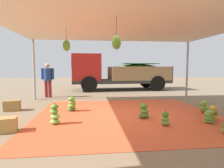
{
  "coord_description": "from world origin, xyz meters",
  "views": [
    {
      "loc": [
        -1.13,
        -5.77,
        1.52
      ],
      "look_at": [
        -0.26,
        1.98,
        0.83
      ],
      "focal_mm": 29.66,
      "sensor_mm": 36.0,
      "label": 1
    }
  ],
  "objects_px": {
    "banana_bunch_4": "(165,119)",
    "banana_bunch_6": "(55,115)",
    "worker_0": "(48,78)",
    "crate_0": "(4,125)",
    "banana_bunch_2": "(209,117)",
    "cargo_truck_main": "(117,72)",
    "crate_1": "(12,106)",
    "banana_bunch_5": "(213,113)",
    "banana_bunch_8": "(204,107)",
    "banana_bunch_1": "(72,104)",
    "banana_bunch_7": "(144,111)"
  },
  "relations": [
    {
      "from": "banana_bunch_1",
      "to": "banana_bunch_8",
      "type": "distance_m",
      "value": 4.48
    },
    {
      "from": "banana_bunch_4",
      "to": "cargo_truck_main",
      "type": "height_order",
      "value": "cargo_truck_main"
    },
    {
      "from": "banana_bunch_5",
      "to": "crate_0",
      "type": "height_order",
      "value": "banana_bunch_5"
    },
    {
      "from": "cargo_truck_main",
      "to": "banana_bunch_8",
      "type": "bearing_deg",
      "value": -74.43
    },
    {
      "from": "banana_bunch_8",
      "to": "cargo_truck_main",
      "type": "height_order",
      "value": "cargo_truck_main"
    },
    {
      "from": "banana_bunch_4",
      "to": "cargo_truck_main",
      "type": "bearing_deg",
      "value": 90.95
    },
    {
      "from": "banana_bunch_2",
      "to": "banana_bunch_5",
      "type": "xyz_separation_m",
      "value": [
        0.28,
        0.23,
        0.03
      ]
    },
    {
      "from": "banana_bunch_5",
      "to": "crate_1",
      "type": "height_order",
      "value": "banana_bunch_5"
    },
    {
      "from": "banana_bunch_4",
      "to": "crate_0",
      "type": "xyz_separation_m",
      "value": [
        -3.96,
        -0.04,
        -0.01
      ]
    },
    {
      "from": "worker_0",
      "to": "crate_1",
      "type": "height_order",
      "value": "worker_0"
    },
    {
      "from": "cargo_truck_main",
      "to": "banana_bunch_1",
      "type": "bearing_deg",
      "value": -111.78
    },
    {
      "from": "worker_0",
      "to": "crate_0",
      "type": "distance_m",
      "value": 5.29
    },
    {
      "from": "banana_bunch_2",
      "to": "banana_bunch_8",
      "type": "bearing_deg",
      "value": 63.78
    },
    {
      "from": "banana_bunch_5",
      "to": "crate_1",
      "type": "distance_m",
      "value": 6.57
    },
    {
      "from": "banana_bunch_4",
      "to": "banana_bunch_6",
      "type": "relative_size",
      "value": 0.71
    },
    {
      "from": "banana_bunch_8",
      "to": "worker_0",
      "type": "bearing_deg",
      "value": 145.78
    },
    {
      "from": "banana_bunch_2",
      "to": "crate_1",
      "type": "height_order",
      "value": "banana_bunch_2"
    },
    {
      "from": "banana_bunch_6",
      "to": "worker_0",
      "type": "xyz_separation_m",
      "value": [
        -1.23,
        4.73,
        0.76
      ]
    },
    {
      "from": "cargo_truck_main",
      "to": "crate_1",
      "type": "height_order",
      "value": "cargo_truck_main"
    },
    {
      "from": "banana_bunch_4",
      "to": "crate_1",
      "type": "xyz_separation_m",
      "value": [
        -4.72,
        2.27,
        0.0
      ]
    },
    {
      "from": "banana_bunch_5",
      "to": "banana_bunch_6",
      "type": "height_order",
      "value": "banana_bunch_6"
    },
    {
      "from": "banana_bunch_4",
      "to": "banana_bunch_2",
      "type": "bearing_deg",
      "value": 3.29
    },
    {
      "from": "banana_bunch_7",
      "to": "worker_0",
      "type": "height_order",
      "value": "worker_0"
    },
    {
      "from": "banana_bunch_1",
      "to": "banana_bunch_5",
      "type": "bearing_deg",
      "value": -21.33
    },
    {
      "from": "banana_bunch_6",
      "to": "worker_0",
      "type": "height_order",
      "value": "worker_0"
    },
    {
      "from": "banana_bunch_5",
      "to": "banana_bunch_6",
      "type": "bearing_deg",
      "value": 178.1
    },
    {
      "from": "banana_bunch_7",
      "to": "worker_0",
      "type": "xyz_separation_m",
      "value": [
        -3.78,
        4.41,
        0.8
      ]
    },
    {
      "from": "banana_bunch_5",
      "to": "banana_bunch_7",
      "type": "height_order",
      "value": "banana_bunch_7"
    },
    {
      "from": "banana_bunch_2",
      "to": "banana_bunch_6",
      "type": "relative_size",
      "value": 0.74
    },
    {
      "from": "banana_bunch_1",
      "to": "banana_bunch_4",
      "type": "distance_m",
      "value": 3.24
    },
    {
      "from": "banana_bunch_8",
      "to": "crate_0",
      "type": "bearing_deg",
      "value": -168.4
    },
    {
      "from": "banana_bunch_1",
      "to": "banana_bunch_7",
      "type": "height_order",
      "value": "banana_bunch_1"
    },
    {
      "from": "banana_bunch_7",
      "to": "crate_0",
      "type": "relative_size",
      "value": 0.91
    },
    {
      "from": "banana_bunch_6",
      "to": "banana_bunch_8",
      "type": "height_order",
      "value": "banana_bunch_6"
    },
    {
      "from": "banana_bunch_4",
      "to": "cargo_truck_main",
      "type": "distance_m",
      "value": 8.18
    },
    {
      "from": "banana_bunch_2",
      "to": "crate_1",
      "type": "relative_size",
      "value": 0.82
    },
    {
      "from": "banana_bunch_5",
      "to": "banana_bunch_6",
      "type": "distance_m",
      "value": 4.46
    },
    {
      "from": "crate_1",
      "to": "worker_0",
      "type": "bearing_deg",
      "value": 78.6
    },
    {
      "from": "banana_bunch_8",
      "to": "crate_0",
      "type": "distance_m",
      "value": 5.89
    },
    {
      "from": "banana_bunch_7",
      "to": "crate_0",
      "type": "bearing_deg",
      "value": -167.26
    },
    {
      "from": "banana_bunch_4",
      "to": "banana_bunch_6",
      "type": "height_order",
      "value": "banana_bunch_6"
    },
    {
      "from": "banana_bunch_6",
      "to": "banana_bunch_8",
      "type": "bearing_deg",
      "value": 8.36
    },
    {
      "from": "crate_1",
      "to": "banana_bunch_6",
      "type": "bearing_deg",
      "value": -44.91
    },
    {
      "from": "crate_1",
      "to": "banana_bunch_2",
      "type": "bearing_deg",
      "value": -20.08
    },
    {
      "from": "banana_bunch_7",
      "to": "crate_0",
      "type": "xyz_separation_m",
      "value": [
        -3.61,
        -0.82,
        -0.05
      ]
    },
    {
      "from": "banana_bunch_6",
      "to": "banana_bunch_8",
      "type": "distance_m",
      "value": 4.76
    },
    {
      "from": "banana_bunch_6",
      "to": "banana_bunch_7",
      "type": "distance_m",
      "value": 2.57
    },
    {
      "from": "worker_0",
      "to": "banana_bunch_6",
      "type": "bearing_deg",
      "value": -75.43
    },
    {
      "from": "banana_bunch_1",
      "to": "banana_bunch_5",
      "type": "distance_m",
      "value": 4.47
    },
    {
      "from": "banana_bunch_2",
      "to": "worker_0",
      "type": "relative_size",
      "value": 0.25
    }
  ]
}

